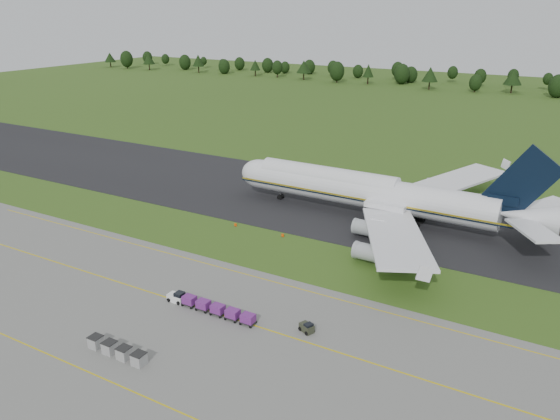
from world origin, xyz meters
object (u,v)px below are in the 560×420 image
Objects in this scene: utility_cart at (307,328)px; edge_markers at (259,230)px; uld_row at (117,350)px; aircraft at (373,192)px; baggage_train at (209,307)px.

edge_markers is (-23.51, 26.01, -0.30)m from utility_cart.
uld_row is 0.79× the size of edge_markers.
utility_cart is at bearing -80.16° from aircraft.
uld_row is 42.57m from edge_markers.
aircraft is at bearing 80.47° from uld_row.
baggage_train is at bearing -98.01° from aircraft.
uld_row is at bearing -99.53° from aircraft.
uld_row is (-10.08, -60.08, -4.46)m from aircraft.
aircraft reaches higher than baggage_train.
utility_cart is 0.25× the size of uld_row.
aircraft reaches higher than edge_markers.
aircraft reaches higher than uld_row.
aircraft is 5.94× the size of edge_markers.
baggage_train is at bearing -71.66° from edge_markers.
utility_cart is (7.61, -43.92, -4.72)m from aircraft.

